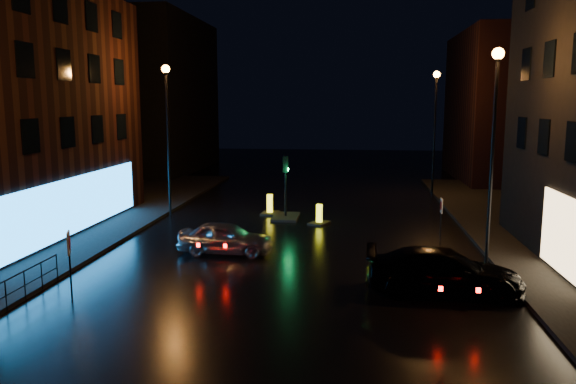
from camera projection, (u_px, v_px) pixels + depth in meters
name	position (u px, v px, depth m)	size (l,w,h in m)	color
ground	(269.00, 311.00, 17.28)	(120.00, 120.00, 0.00)	black
pavement_left	(4.00, 235.00, 26.73)	(12.00, 44.00, 0.15)	black
building_far_left	(156.00, 95.00, 52.34)	(8.00, 16.00, 14.00)	black
building_far_right	(508.00, 107.00, 45.99)	(8.00, 14.00, 12.00)	black
street_lamp_lfar	(167.00, 117.00, 31.03)	(0.44, 0.44, 8.37)	black
street_lamp_rnear	(494.00, 123.00, 21.39)	(0.44, 0.44, 8.37)	black
street_lamp_rfar	(435.00, 114.00, 37.08)	(0.44, 0.44, 8.37)	black
traffic_signal	(286.00, 209.00, 31.07)	(1.40, 2.40, 3.45)	black
guard_railing	(5.00, 288.00, 17.10)	(0.05, 6.04, 1.00)	black
silver_hatchback	(226.00, 238.00, 23.71)	(1.61, 4.00, 1.36)	#B7B9C0
dark_sedan	(444.00, 272.00, 18.75)	(2.11, 5.18, 1.50)	black
bollard_near	(319.00, 220.00, 29.55)	(1.23, 1.43, 1.06)	black
bollard_far	(270.00, 210.00, 32.15)	(0.96, 1.37, 1.15)	black
road_sign_left	(69.00, 249.00, 18.00)	(0.25, 0.52, 2.26)	black
road_sign_right	(441.00, 209.00, 25.48)	(0.06, 0.50, 2.05)	black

